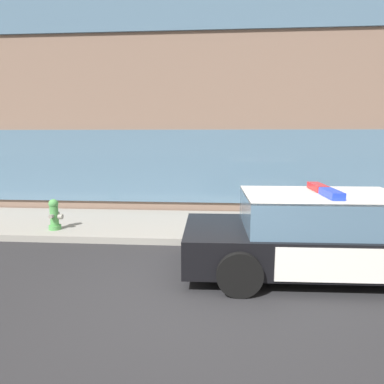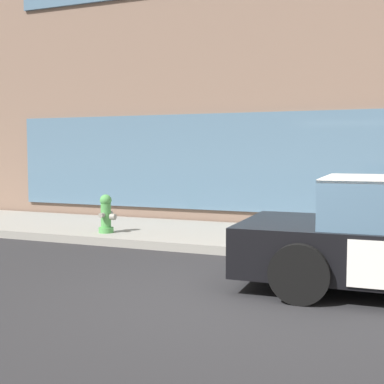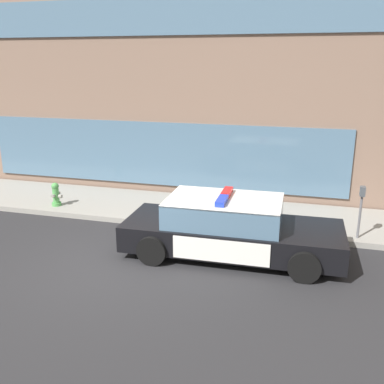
{
  "view_description": "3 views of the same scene",
  "coord_description": "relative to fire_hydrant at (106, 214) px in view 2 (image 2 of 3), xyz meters",
  "views": [
    {
      "loc": [
        0.37,
        -4.42,
        2.33
      ],
      "look_at": [
        -0.11,
        2.12,
        1.23
      ],
      "focal_mm": 31.35,
      "sensor_mm": 36.0,
      "label": 1
    },
    {
      "loc": [
        1.73,
        -5.45,
        1.69
      ],
      "look_at": [
        -1.35,
        2.19,
        1.04
      ],
      "focal_mm": 48.61,
      "sensor_mm": 36.0,
      "label": 2
    },
    {
      "loc": [
        3.98,
        -8.15,
        4.4
      ],
      "look_at": [
        0.94,
        2.8,
        0.98
      ],
      "focal_mm": 40.78,
      "sensor_mm": 36.0,
      "label": 3
    }
  ],
  "objects": [
    {
      "name": "ground",
      "position": [
        3.41,
        -2.97,
        -0.5
      ],
      "size": [
        48.0,
        48.0,
        0.0
      ],
      "primitive_type": "plane",
      "color": "#262628"
    },
    {
      "name": "sidewalk",
      "position": [
        3.41,
        0.85,
        -0.43
      ],
      "size": [
        48.0,
        2.78,
        0.15
      ],
      "primitive_type": "cube",
      "color": "gray",
      "rests_on": "ground"
    },
    {
      "name": "fire_hydrant",
      "position": [
        0.0,
        0.0,
        0.0
      ],
      "size": [
        0.34,
        0.39,
        0.73
      ],
      "color": "#4C994C",
      "rests_on": "sidewalk"
    }
  ]
}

